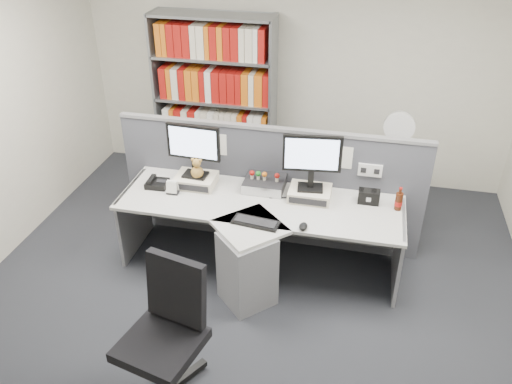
% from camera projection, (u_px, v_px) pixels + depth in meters
% --- Properties ---
extents(ground, '(5.50, 5.50, 0.00)m').
position_uv_depth(ground, '(239.00, 322.00, 4.46)').
color(ground, '#2D2F35').
rests_on(ground, ground).
extents(room_shell, '(5.04, 5.54, 2.72)m').
position_uv_depth(room_shell, '(235.00, 130.00, 3.54)').
color(room_shell, beige).
rests_on(room_shell, ground).
extents(partition, '(3.00, 0.08, 1.27)m').
position_uv_depth(partition, '(270.00, 185.00, 5.17)').
color(partition, '#4D4F58').
rests_on(partition, ground).
extents(desk, '(2.60, 1.20, 0.72)m').
position_uv_depth(desk, '(255.00, 239.00, 4.72)').
color(desk, beige).
rests_on(desk, ground).
extents(monitor_riser_left, '(0.38, 0.31, 0.10)m').
position_uv_depth(monitor_riser_left, '(196.00, 180.00, 5.01)').
color(monitor_riser_left, beige).
rests_on(monitor_riser_left, desk).
extents(monitor_riser_right, '(0.38, 0.31, 0.10)m').
position_uv_depth(monitor_riser_right, '(310.00, 193.00, 4.80)').
color(monitor_riser_right, beige).
rests_on(monitor_riser_right, desk).
extents(monitor_left, '(0.51, 0.18, 0.52)m').
position_uv_depth(monitor_left, '(194.00, 146.00, 4.82)').
color(monitor_left, black).
rests_on(monitor_left, monitor_riser_left).
extents(monitor_right, '(0.52, 0.19, 0.53)m').
position_uv_depth(monitor_right, '(312.00, 158.00, 4.61)').
color(monitor_right, black).
rests_on(monitor_right, monitor_riser_right).
extents(desktop_pc, '(0.38, 0.34, 0.10)m').
position_uv_depth(desktop_pc, '(265.00, 184.00, 4.95)').
color(desktop_pc, black).
rests_on(desktop_pc, desk).
extents(figurines, '(0.29, 0.05, 0.09)m').
position_uv_depth(figurines, '(263.00, 175.00, 4.89)').
color(figurines, beige).
rests_on(figurines, desktop_pc).
extents(keyboard, '(0.42, 0.20, 0.03)m').
position_uv_depth(keyboard, '(256.00, 222.00, 4.46)').
color(keyboard, black).
rests_on(keyboard, desk).
extents(mouse, '(0.07, 0.12, 0.04)m').
position_uv_depth(mouse, '(303.00, 226.00, 4.39)').
color(mouse, black).
rests_on(mouse, desk).
extents(desk_phone, '(0.21, 0.19, 0.09)m').
position_uv_depth(desk_phone, '(157.00, 183.00, 4.99)').
color(desk_phone, black).
rests_on(desk_phone, desk).
extents(desk_calendar, '(0.11, 0.08, 0.13)m').
position_uv_depth(desk_calendar, '(172.00, 188.00, 4.87)').
color(desk_calendar, black).
rests_on(desk_calendar, desk).
extents(plush_toy, '(0.12, 0.12, 0.21)m').
position_uv_depth(plush_toy, '(197.00, 170.00, 4.90)').
color(plush_toy, olive).
rests_on(plush_toy, monitor_riser_left).
extents(speaker, '(0.19, 0.11, 0.13)m').
position_uv_depth(speaker, '(369.00, 197.00, 4.72)').
color(speaker, black).
rests_on(speaker, desk).
extents(cola_bottle, '(0.07, 0.07, 0.22)m').
position_uv_depth(cola_bottle, '(399.00, 201.00, 4.62)').
color(cola_bottle, '#3F190A').
rests_on(cola_bottle, desk).
extents(shelving_unit, '(1.41, 0.40, 2.00)m').
position_uv_depth(shelving_unit, '(215.00, 103.00, 6.17)').
color(shelving_unit, gray).
rests_on(shelving_unit, ground).
extents(filing_cabinet, '(0.45, 0.61, 0.70)m').
position_uv_depth(filing_cabinet, '(390.00, 187.00, 5.72)').
color(filing_cabinet, gray).
rests_on(filing_cabinet, ground).
extents(desk_fan, '(0.32, 0.19, 0.53)m').
position_uv_depth(desk_fan, '(399.00, 130.00, 5.37)').
color(desk_fan, white).
rests_on(desk_fan, filing_cabinet).
extents(office_chair, '(0.71, 0.71, 1.08)m').
position_uv_depth(office_chair, '(167.00, 331.00, 3.60)').
color(office_chair, silver).
rests_on(office_chair, ground).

